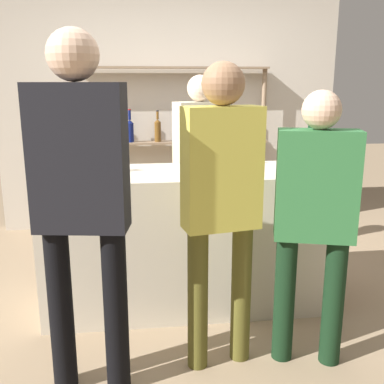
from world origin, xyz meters
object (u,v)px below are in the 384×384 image
wine_glass (80,152)px  customer_center (221,194)px  counter_bottle_3 (214,151)px  server_behind_counter (200,157)px  cork_jar (208,165)px  counter_bottle_1 (309,145)px  customer_left (81,189)px  counter_bottle_0 (74,157)px  counter_bottle_2 (56,154)px  customer_right (315,211)px

wine_glass → customer_center: bearing=-47.9°
counter_bottle_3 → server_behind_counter: size_ratio=0.20×
cork_jar → server_behind_counter: 0.88m
counter_bottle_1 → wine_glass: size_ratio=2.26×
wine_glass → customer_center: customer_center is taller
wine_glass → customer_left: 1.06m
server_behind_counter → counter_bottle_0: bearing=-68.1°
wine_glass → counter_bottle_2: bearing=-114.5°
counter_bottle_1 → wine_glass: (-1.67, 0.02, -0.02)m
counter_bottle_1 → cork_jar: (-0.81, -0.33, -0.07)m
counter_bottle_1 → customer_left: bearing=-146.2°
cork_jar → wine_glass: bearing=157.4°
wine_glass → customer_center: size_ratio=0.09×
counter_bottle_1 → customer_center: bearing=-132.6°
customer_right → cork_jar: bearing=54.3°
counter_bottle_3 → wine_glass: bearing=175.1°
customer_right → customer_left: (-1.22, -0.09, 0.18)m
cork_jar → customer_left: (-0.73, -0.70, 0.03)m
cork_jar → customer_right: (0.49, -0.61, -0.15)m
counter_bottle_0 → customer_center: customer_center is taller
counter_bottle_3 → customer_left: (-0.82, -0.98, -0.02)m
counter_bottle_2 → customer_center: customer_center is taller
counter_bottle_1 → counter_bottle_2: (-1.79, -0.24, 0.01)m
wine_glass → counter_bottle_3: bearing=-4.9°
counter_bottle_0 → wine_glass: size_ratio=2.09×
counter_bottle_2 → server_behind_counter: (1.04, 0.78, -0.17)m
counter_bottle_0 → server_behind_counter: bearing=39.8°
counter_bottle_1 → customer_left: 1.86m
server_behind_counter → customer_center: bearing=-21.4°
counter_bottle_3 → cork_jar: (-0.09, -0.28, -0.05)m
counter_bottle_2 → wine_glass: 0.29m
counter_bottle_2 → customer_right: bearing=-25.8°
counter_bottle_3 → customer_center: (-0.11, -0.84, -0.10)m
cork_jar → counter_bottle_0: bearing=173.7°
counter_bottle_2 → customer_right: (1.46, -0.71, -0.23)m
counter_bottle_0 → cork_jar: counter_bottle_0 is taller
customer_left → counter_bottle_1: bearing=-47.2°
customer_right → customer_left: bearing=109.9°
counter_bottle_0 → cork_jar: bearing=-6.3°
customer_left → server_behind_counter: customer_left is taller
cork_jar → customer_center: size_ratio=0.08×
customer_center → server_behind_counter: size_ratio=1.03×
customer_right → server_behind_counter: (-0.42, 1.48, 0.06)m
server_behind_counter → cork_jar: bearing=-22.5°
counter_bottle_1 → counter_bottle_3: counter_bottle_1 is taller
counter_bottle_0 → server_behind_counter: 1.22m
counter_bottle_1 → server_behind_counter: server_behind_counter is taller
counter_bottle_0 → counter_bottle_2: bearing=-179.8°
customer_center → server_behind_counter: 1.44m
counter_bottle_1 → customer_left: (-1.54, -1.03, -0.04)m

